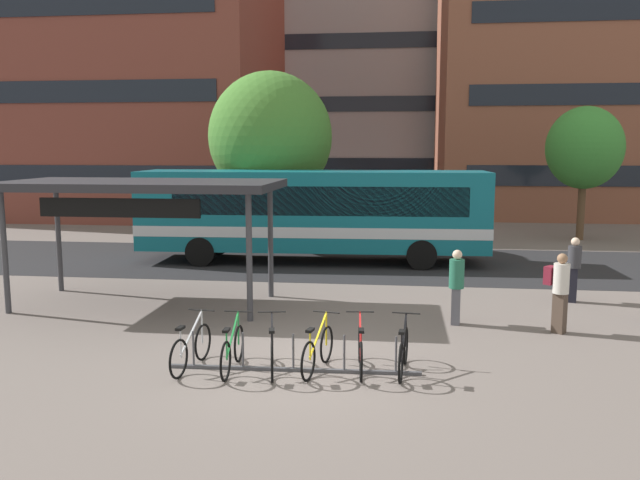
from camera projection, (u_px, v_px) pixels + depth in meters
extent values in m
plane|color=#6B605B|center=(300.00, 365.00, 12.00)|extent=(200.00, 200.00, 0.00)
cube|color=#232326|center=(347.00, 263.00, 22.65)|extent=(80.00, 7.20, 0.01)
cube|color=#0F6070|center=(313.00, 210.00, 22.53)|extent=(12.09, 2.99, 2.70)
cube|color=silver|center=(313.00, 228.00, 22.62)|extent=(12.11, 3.01, 0.36)
cube|color=black|center=(159.00, 177.00, 22.83)|extent=(1.08, 2.33, 0.40)
cube|color=black|center=(146.00, 201.00, 23.00)|extent=(0.16, 2.19, 1.40)
cube|color=black|center=(318.00, 201.00, 21.22)|extent=(9.84, 0.43, 0.97)
cube|color=black|center=(324.00, 196.00, 23.68)|extent=(9.84, 0.43, 0.97)
cylinder|color=black|center=(200.00, 252.00, 21.90)|extent=(1.01, 0.34, 1.00)
cylinder|color=black|center=(217.00, 242.00, 24.18)|extent=(1.01, 0.34, 1.00)
cylinder|color=black|center=(421.00, 255.00, 21.27)|extent=(1.01, 0.34, 1.00)
cylinder|color=black|center=(417.00, 244.00, 23.55)|extent=(1.01, 0.34, 1.00)
cube|color=#47474C|center=(293.00, 370.00, 11.66)|extent=(4.60, 0.23, 0.06)
cylinder|color=#47474C|center=(193.00, 350.00, 11.78)|extent=(0.04, 0.04, 0.70)
cylinder|color=#47474C|center=(243.00, 351.00, 11.70)|extent=(0.04, 0.04, 0.70)
cylinder|color=#47474C|center=(293.00, 353.00, 11.62)|extent=(0.04, 0.04, 0.70)
cylinder|color=#47474C|center=(344.00, 354.00, 11.53)|extent=(0.04, 0.04, 0.70)
cylinder|color=#47474C|center=(396.00, 355.00, 11.45)|extent=(0.04, 0.04, 0.70)
torus|color=black|center=(203.00, 342.00, 12.24)|extent=(0.13, 0.70, 0.70)
torus|color=black|center=(179.00, 359.00, 11.26)|extent=(0.13, 0.70, 0.70)
cube|color=#B7BABF|center=(191.00, 333.00, 11.72)|extent=(0.14, 0.92, 0.58)
cylinder|color=#B7BABF|center=(181.00, 343.00, 11.32)|extent=(0.03, 0.03, 0.55)
cube|color=black|center=(180.00, 328.00, 11.28)|extent=(0.13, 0.23, 0.05)
cylinder|color=#B7BABF|center=(202.00, 326.00, 12.17)|extent=(0.04, 0.04, 0.65)
cylinder|color=black|center=(202.00, 310.00, 12.13)|extent=(0.52, 0.09, 0.03)
torus|color=black|center=(239.00, 344.00, 12.14)|extent=(0.06, 0.70, 0.70)
torus|color=black|center=(226.00, 361.00, 11.13)|extent=(0.06, 0.70, 0.70)
cube|color=#1E7F38|center=(232.00, 335.00, 11.61)|extent=(0.05, 0.92, 0.58)
cylinder|color=#1E7F38|center=(227.00, 345.00, 11.19)|extent=(0.03, 0.03, 0.55)
cube|color=black|center=(226.00, 330.00, 11.15)|extent=(0.10, 0.22, 0.05)
cylinder|color=#1E7F38|center=(238.00, 328.00, 12.07)|extent=(0.03, 0.03, 0.65)
cylinder|color=black|center=(238.00, 311.00, 12.03)|extent=(0.52, 0.04, 0.03)
torus|color=black|center=(272.00, 344.00, 12.10)|extent=(0.18, 0.70, 0.70)
torus|color=black|center=(272.00, 362.00, 11.10)|extent=(0.18, 0.70, 0.70)
cube|color=black|center=(272.00, 335.00, 11.58)|extent=(0.21, 0.91, 0.58)
cylinder|color=black|center=(272.00, 345.00, 11.16)|extent=(0.04, 0.04, 0.55)
cube|color=black|center=(272.00, 331.00, 11.12)|extent=(0.14, 0.24, 0.05)
cylinder|color=black|center=(272.00, 328.00, 12.04)|extent=(0.04, 0.04, 0.65)
cylinder|color=black|center=(272.00, 312.00, 12.00)|extent=(0.52, 0.13, 0.03)
torus|color=black|center=(327.00, 344.00, 12.09)|extent=(0.19, 0.70, 0.70)
torus|color=black|center=(308.00, 361.00, 11.13)|extent=(0.19, 0.70, 0.70)
cube|color=yellow|center=(318.00, 335.00, 11.59)|extent=(0.22, 0.91, 0.58)
cylinder|color=yellow|center=(310.00, 345.00, 11.19)|extent=(0.04, 0.04, 0.55)
cube|color=black|center=(310.00, 330.00, 11.15)|extent=(0.14, 0.24, 0.05)
cylinder|color=yellow|center=(326.00, 328.00, 12.03)|extent=(0.04, 0.04, 0.65)
cylinder|color=black|center=(326.00, 312.00, 11.98)|extent=(0.51, 0.13, 0.03)
torus|color=black|center=(360.00, 344.00, 12.11)|extent=(0.10, 0.71, 0.70)
torus|color=black|center=(361.00, 362.00, 11.11)|extent=(0.10, 0.71, 0.70)
cube|color=red|center=(360.00, 335.00, 11.58)|extent=(0.11, 0.92, 0.58)
cylinder|color=red|center=(361.00, 345.00, 11.17)|extent=(0.03, 0.03, 0.55)
cube|color=black|center=(361.00, 331.00, 11.13)|extent=(0.12, 0.23, 0.05)
cylinder|color=red|center=(360.00, 328.00, 12.05)|extent=(0.03, 0.03, 0.65)
cylinder|color=black|center=(360.00, 312.00, 12.00)|extent=(0.52, 0.07, 0.03)
torus|color=black|center=(406.00, 346.00, 12.01)|extent=(0.11, 0.71, 0.70)
torus|color=black|center=(401.00, 363.00, 11.03)|extent=(0.11, 0.71, 0.70)
cube|color=black|center=(404.00, 337.00, 11.49)|extent=(0.11, 0.92, 0.58)
cylinder|color=black|center=(402.00, 347.00, 11.08)|extent=(0.03, 0.03, 0.55)
cube|color=black|center=(402.00, 332.00, 11.05)|extent=(0.12, 0.23, 0.05)
cylinder|color=black|center=(406.00, 330.00, 11.95)|extent=(0.03, 0.03, 0.65)
cylinder|color=black|center=(406.00, 313.00, 11.90)|extent=(0.52, 0.07, 0.03)
cylinder|color=#38383D|center=(5.00, 253.00, 15.55)|extent=(0.14, 0.14, 2.98)
cylinder|color=#38383D|center=(249.00, 258.00, 14.84)|extent=(0.14, 0.14, 2.98)
cylinder|color=#38383D|center=(58.00, 238.00, 18.02)|extent=(0.14, 0.14, 2.98)
cylinder|color=#38383D|center=(271.00, 242.00, 17.31)|extent=(0.14, 0.14, 2.98)
cube|color=#28282D|center=(142.00, 185.00, 16.20)|extent=(6.84, 3.33, 0.20)
cube|color=black|center=(119.00, 208.00, 14.89)|extent=(3.86, 0.09, 0.44)
cube|color=#47382D|center=(559.00, 313.00, 14.02)|extent=(0.33, 0.32, 0.88)
cylinder|color=beige|center=(561.00, 278.00, 13.91)|extent=(0.48, 0.48, 0.65)
sphere|color=#936B4C|center=(562.00, 259.00, 13.84)|extent=(0.22, 0.22, 0.22)
cube|color=maroon|center=(550.00, 275.00, 14.09)|extent=(0.32, 0.33, 0.40)
cube|color=#565660|center=(456.00, 306.00, 14.71)|extent=(0.23, 0.28, 0.84)
cylinder|color=#23664C|center=(457.00, 274.00, 14.61)|extent=(0.37, 0.37, 0.66)
sphere|color=beige|center=(457.00, 255.00, 14.54)|extent=(0.22, 0.22, 0.22)
cube|color=slate|center=(457.00, 270.00, 14.85)|extent=(0.30, 0.21, 0.40)
cube|color=black|center=(573.00, 285.00, 16.83)|extent=(0.26, 0.30, 0.91)
cylinder|color=#333338|center=(575.00, 257.00, 16.73)|extent=(0.42, 0.42, 0.57)
sphere|color=beige|center=(575.00, 242.00, 16.67)|extent=(0.22, 0.22, 0.22)
cube|color=#B21E23|center=(575.00, 254.00, 16.96)|extent=(0.32, 0.25, 0.40)
cylinder|color=brown|center=(271.00, 219.00, 26.08)|extent=(0.32, 0.32, 2.25)
ellipsoid|color=#427A2D|center=(270.00, 137.00, 25.61)|extent=(4.90, 4.90, 5.12)
cylinder|color=brown|center=(581.00, 211.00, 28.07)|extent=(0.32, 0.32, 2.49)
ellipsoid|color=#388433|center=(585.00, 148.00, 27.68)|extent=(3.23, 3.23, 3.54)
cube|color=brown|center=(100.00, 35.00, 38.40)|extent=(20.10, 12.43, 21.27)
cube|color=black|center=(52.00, 176.00, 33.42)|extent=(17.69, 0.06, 1.10)
cube|color=black|center=(48.00, 92.00, 32.81)|extent=(17.69, 0.06, 1.10)
cube|color=black|center=(42.00, 5.00, 32.21)|extent=(17.69, 0.06, 1.10)
cube|color=brown|center=(612.00, 35.00, 37.81)|extent=(19.67, 10.96, 21.02)
cube|color=black|center=(636.00, 176.00, 33.54)|extent=(17.31, 0.06, 1.10)
cube|color=gray|center=(394.00, 87.00, 53.24)|extent=(19.75, 13.73, 17.87)
cube|color=black|center=(392.00, 166.00, 47.36)|extent=(17.38, 0.06, 1.10)
cube|color=black|center=(393.00, 104.00, 46.72)|extent=(17.38, 0.06, 1.10)
cube|color=black|center=(394.00, 40.00, 46.09)|extent=(17.38, 0.06, 1.10)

